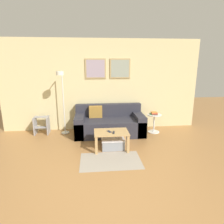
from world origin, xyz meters
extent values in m
plane|color=#A87542|center=(0.00, 0.00, 0.00)|extent=(16.00, 16.00, 0.00)
cube|color=beige|center=(0.00, 3.35, 1.27)|extent=(5.60, 0.06, 2.55)
cube|color=tan|center=(-0.16, 3.30, 1.74)|extent=(0.57, 0.02, 0.54)
cube|color=#A393A8|center=(-0.16, 3.29, 1.74)|extent=(0.50, 0.01, 0.47)
cube|color=tan|center=(0.52, 3.30, 1.74)|extent=(0.57, 0.02, 0.54)
cube|color=#939E8E|center=(0.52, 3.29, 1.74)|extent=(0.50, 0.01, 0.47)
cube|color=#A39989|center=(0.07, 1.29, 0.00)|extent=(1.22, 0.78, 0.01)
cube|color=#2D2D38|center=(0.18, 2.82, 0.21)|extent=(1.85, 0.91, 0.43)
cube|color=#2D2D38|center=(0.18, 3.18, 0.60)|extent=(1.85, 0.20, 0.34)
cube|color=#2D2D38|center=(-0.62, 2.82, 0.27)|extent=(0.24, 0.91, 0.55)
cube|color=#2D2D38|center=(0.98, 2.82, 0.27)|extent=(0.24, 0.91, 0.55)
cube|color=#A87A33|center=(-0.19, 3.01, 0.59)|extent=(0.36, 0.14, 0.32)
cube|color=tan|center=(0.13, 1.85, 0.40)|extent=(0.76, 0.53, 0.02)
cube|color=tan|center=(-0.21, 1.62, 0.20)|extent=(0.06, 0.06, 0.39)
cube|color=tan|center=(0.48, 1.62, 0.20)|extent=(0.06, 0.06, 0.39)
cube|color=tan|center=(-0.21, 2.08, 0.20)|extent=(0.06, 0.06, 0.39)
cube|color=tan|center=(0.48, 2.08, 0.20)|extent=(0.06, 0.06, 0.39)
cube|color=gray|center=(0.17, 1.86, 0.11)|extent=(0.50, 0.32, 0.22)
cube|color=silver|center=(0.17, 1.86, 0.23)|extent=(0.52, 0.35, 0.02)
cylinder|color=white|center=(-1.04, 3.02, 0.01)|extent=(0.22, 0.22, 0.02)
cylinder|color=white|center=(-1.04, 3.02, 0.86)|extent=(0.03, 0.03, 1.67)
cylinder|color=white|center=(-1.04, 2.86, 1.69)|extent=(0.02, 0.32, 0.02)
cylinder|color=white|center=(-1.04, 2.69, 1.66)|extent=(0.18, 0.18, 0.09)
cylinder|color=white|center=(1.43, 2.84, 0.01)|extent=(0.33, 0.33, 0.01)
cylinder|color=white|center=(1.43, 2.84, 0.26)|extent=(0.04, 0.04, 0.48)
cylinder|color=white|center=(1.43, 2.84, 0.50)|extent=(0.38, 0.38, 0.02)
cube|color=#387F4C|center=(1.42, 2.85, 0.52)|extent=(0.22, 0.18, 0.02)
cube|color=#B73333|center=(1.43, 2.84, 0.55)|extent=(0.19, 0.20, 0.03)
cube|color=#D18438|center=(1.42, 2.85, 0.57)|extent=(0.17, 0.18, 0.02)
cube|color=#232328|center=(0.18, 1.78, 0.42)|extent=(0.06, 0.15, 0.02)
cube|color=#1E2338|center=(0.09, 1.86, 0.42)|extent=(0.12, 0.15, 0.01)
cube|color=#99999E|center=(-1.84, 3.03, 0.24)|extent=(0.03, 0.32, 0.48)
cube|color=#99999E|center=(-1.49, 3.03, 0.24)|extent=(0.03, 0.32, 0.48)
cube|color=#99999E|center=(-1.67, 2.97, 0.20)|extent=(0.32, 0.14, 0.02)
cube|color=#99999E|center=(-1.67, 3.08, 0.47)|extent=(0.32, 0.14, 0.02)
camera|label=1|loc=(-0.27, -2.34, 1.95)|focal=32.00mm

